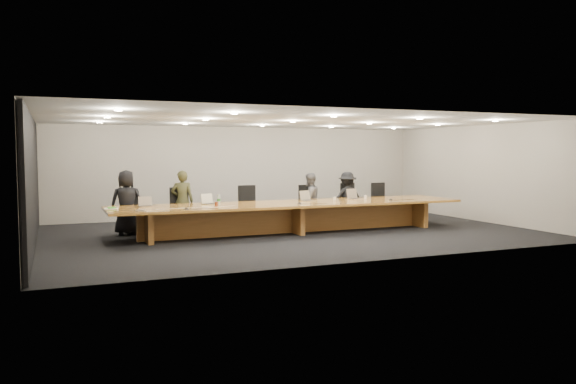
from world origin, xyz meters
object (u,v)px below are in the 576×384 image
object	(u,v)px
chair_right	(352,202)
mic_center	(300,203)
person_b	(182,201)
mic_left	(186,209)
person_d	(347,198)
laptop_d	(308,196)
water_bottle	(219,200)
person_a	(127,203)
paper_cup_near	(335,199)
chair_far_left	(134,212)
laptop_a	(146,201)
chair_mid_right	(310,205)
laptop_b	(210,199)
conference_table	(293,212)
laptop_e	(355,194)
chair_left	(182,209)
mic_right	(391,200)
person_c	(309,199)
amber_mug	(216,204)
paper_cup_far	(366,197)
av_box	(141,210)
chair_far_right	(383,202)
chair_mid_left	(250,206)

from	to	relation	value
chair_right	mic_center	xyz separation A→B (m)	(-2.45, -1.75, 0.19)
person_b	mic_center	bearing A→B (deg)	163.29
mic_left	person_d	bearing A→B (deg)	19.34
laptop_d	water_bottle	world-z (taller)	laptop_d
person_a	paper_cup_near	bearing A→B (deg)	172.23
chair_far_left	laptop_d	xyz separation A→B (m)	(4.28, -0.95, 0.35)
laptop_a	chair_mid_right	bearing A→B (deg)	9.01
person_a	mic_left	xyz separation A→B (m)	(1.07, -1.78, -0.02)
laptop_b	conference_table	bearing A→B (deg)	-34.31
chair_mid_right	laptop_e	size ratio (longest dim) A/B	3.09
laptop_a	laptop_e	world-z (taller)	laptop_e
chair_left	mic_right	world-z (taller)	chair_left
person_c	paper_cup_near	bearing A→B (deg)	87.71
chair_right	chair_left	bearing A→B (deg)	173.85
chair_right	conference_table	bearing A→B (deg)	-159.42
person_c	mic_center	xyz separation A→B (m)	(-1.00, -1.57, 0.05)
chair_mid_right	laptop_e	xyz separation A→B (m)	(0.98, -0.84, 0.33)
laptop_d	water_bottle	bearing A→B (deg)	164.84
amber_mug	person_d	bearing A→B (deg)	16.66
laptop_a	person_b	bearing A→B (deg)	38.36
conference_table	amber_mug	world-z (taller)	amber_mug
paper_cup_far	mic_left	world-z (taller)	paper_cup_far
chair_far_left	chair_left	bearing A→B (deg)	-24.55
av_box	person_a	bearing A→B (deg)	113.48
mic_center	conference_table	bearing A→B (deg)	90.59
chair_far_right	amber_mug	world-z (taller)	chair_far_right
conference_table	water_bottle	world-z (taller)	water_bottle
laptop_b	laptop_d	xyz separation A→B (m)	(2.61, -0.04, 0.01)
laptop_a	laptop_b	size ratio (longest dim) A/B	0.92
laptop_a	av_box	world-z (taller)	laptop_a
person_a	person_b	xyz separation A→B (m)	(1.37, 0.05, -0.01)
chair_left	laptop_a	xyz separation A→B (m)	(-1.01, -0.81, 0.30)
person_b	water_bottle	bearing A→B (deg)	135.66
paper_cup_near	laptop_b	bearing A→B (deg)	177.12
chair_far_right	person_b	distance (m)	5.91
chair_far_right	paper_cup_near	xyz separation A→B (m)	(-2.09, -0.96, 0.23)
laptop_d	chair_mid_right	bearing A→B (deg)	42.36
chair_mid_left	chair_right	size ratio (longest dim) A/B	1.00
amber_mug	laptop_a	bearing A→B (deg)	163.66
mic_left	laptop_e	bearing A→B (deg)	11.43
paper_cup_near	mic_center	distance (m)	1.44
amber_mug	mic_left	distance (m)	0.97
water_bottle	paper_cup_far	bearing A→B (deg)	3.74
chair_far_left	mic_left	distance (m)	2.09
laptop_e	laptop_d	bearing A→B (deg)	165.95
conference_table	chair_mid_left	size ratio (longest dim) A/B	7.82
chair_right	paper_cup_near	size ratio (longest dim) A/B	12.06
chair_far_left	chair_right	bearing A→B (deg)	-18.37
chair_left	person_b	bearing A→B (deg)	61.63
mic_right	person_c	bearing A→B (deg)	139.08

